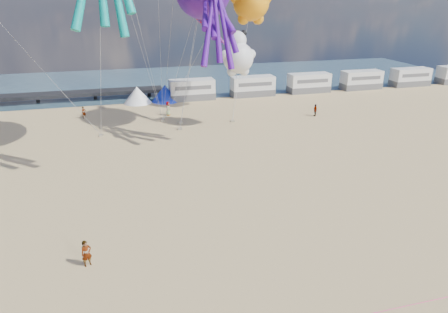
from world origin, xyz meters
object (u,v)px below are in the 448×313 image
Objects in this scene: standing_person at (86,253)px; sandbag_a at (101,135)px; tent_blue at (165,93)px; sandbag_d at (181,123)px; sandbag_b at (180,129)px; motorhome_0 at (192,90)px; motorhome_2 at (309,83)px; motorhome_1 at (253,86)px; sandbag_c at (232,121)px; tent_white at (137,95)px; kite_teddy_orange at (251,2)px; beachgoer_0 at (168,108)px; beachgoer_5 at (84,113)px; beachgoer_3 at (315,110)px; kite_panda at (238,58)px; motorhome_3 at (361,80)px; windsock_right at (211,30)px; motorhome_4 at (410,77)px; sandbag_e at (163,121)px.

standing_person is 23.46m from sandbag_a.
sandbag_d is (0.37, -11.53, -1.09)m from tent_blue.
sandbag_a is 1.00× the size of sandbag_b.
motorhome_2 is (19.00, 0.00, 0.00)m from motorhome_0.
motorhome_1 is 14.34m from sandbag_c.
sandbag_b is (3.91, -13.94, -1.09)m from tent_white.
kite_teddy_orange is (10.25, 5.70, 13.59)m from sandbag_b.
beachgoer_0 is at bearing -151.94° from motorhome_1.
beachgoer_5 is (-15.05, -6.21, -0.73)m from motorhome_0.
standing_person reaches higher than beachgoer_3.
kite_panda is (-16.42, -14.84, 6.56)m from motorhome_2.
beachgoer_3 is at bearing -26.77° from kite_teddy_orange.
motorhome_3 is 1.14× the size of kite_panda.
sandbag_b is (0.49, -6.43, -0.79)m from beachgoer_0.
standing_person is 27.63m from sandbag_d.
tent_white is at bearing 55.27° from beachgoer_0.
beachgoer_3 is 11.04m from sandbag_c.
sandbag_c is at bearing 108.36° from kite_panda.
beachgoer_0 is 19.00m from beachgoer_3.
motorhome_3 is 1.65× the size of tent_blue.
sandbag_c is (15.88, 24.90, -0.71)m from standing_person.
beachgoer_5 is 3.06× the size of sandbag_a.
motorhome_2 is 34.62m from beachgoer_5.
tent_blue is at bearing 85.47° from windsock_right.
motorhome_1 is 13.20× the size of sandbag_b.
motorhome_2 is 27.01m from sandbag_b.
sandbag_e is at bearing -166.78° from motorhome_4.
motorhome_0 reaches higher than beachgoer_3.
standing_person is 28.51m from kite_panda.
motorhome_3 is 43.71m from sandbag_a.
motorhome_3 reaches higher than sandbag_c.
motorhome_2 is 1.22× the size of windsock_right.
beachgoer_0 is at bearing 110.33° from windsock_right.
motorhome_0 is 13.20× the size of sandbag_b.
sandbag_c is (-11.02, 0.21, -0.66)m from beachgoer_3.
kite_teddy_orange is (6.16, -8.24, 12.20)m from motorhome_0.
beachgoer_5 is at bearing -157.57° from motorhome_0.
motorhome_1 is at bearing 41.29° from sandbag_d.
sandbag_e is at bearing 50.57° from standing_person.
motorhome_0 is 16.43m from kite_panda.
motorhome_0 reaches higher than sandbag_a.
motorhome_0 is 3.66× the size of beachgoer_0.
sandbag_d is at bearing -69.24° from tent_white.
sandbag_c is at bearing 11.88° from sandbag_b.
beachgoer_3 is at bearing -44.14° from beachgoer_5.
sandbag_e is (-5.59, -10.24, -1.39)m from motorhome_0.
tent_blue is at bearing 57.57° from sandbag_a.
tent_blue is 16.36m from windsock_right.
kite_panda is at bearing -157.28° from motorhome_4.
sandbag_a is (-12.88, -13.98, -1.39)m from motorhome_0.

